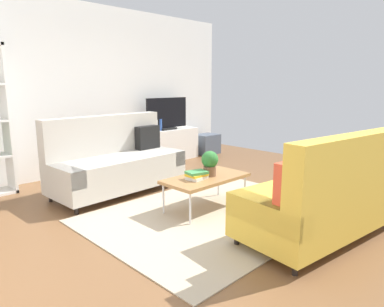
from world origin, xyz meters
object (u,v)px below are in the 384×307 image
object	(u,v)px
bottle_2	(161,125)
bottle_0	(152,127)
potted_plant	(210,162)
vase_0	(142,127)
couch_green	(327,195)
couch_beige	(116,162)
tv	(167,114)
tv_console	(167,145)
table_book_0	(197,177)
storage_trunk	(207,144)
bottle_1	(156,125)
coffee_table	(206,179)

from	to	relation	value
bottle_2	bottle_0	bearing A→B (deg)	180.00
potted_plant	vase_0	bearing A→B (deg)	71.61
vase_0	couch_green	bearing A→B (deg)	-99.20
couch_beige	tv	distance (m)	2.23
tv	potted_plant	distance (m)	2.89
couch_beige	tv_console	xyz separation A→B (m)	(1.89, 1.09, -0.12)
table_book_0	storage_trunk	bearing A→B (deg)	41.09
storage_trunk	bottle_2	size ratio (longest dim) A/B	2.27
bottle_2	couch_green	bearing A→B (deg)	-104.94
tv_console	bottle_1	xyz separation A→B (m)	(-0.29, -0.04, 0.43)
couch_green	tv_console	xyz separation A→B (m)	(1.22, 3.93, -0.13)
vase_0	bottle_2	distance (m)	0.40
tv	tv_console	bearing A→B (deg)	90.00
couch_green	vase_0	world-z (taller)	couch_green
couch_beige	bottle_1	distance (m)	1.94
tv_console	potted_plant	xyz separation A→B (m)	(-1.43, -2.51, 0.27)
couch_green	tv_console	size ratio (longest dim) A/B	1.42
coffee_table	tv	size ratio (longest dim) A/B	1.10
potted_plant	bottle_0	world-z (taller)	bottle_0
tv_console	bottle_2	world-z (taller)	bottle_2
tv_console	storage_trunk	bearing A→B (deg)	-5.19
vase_0	bottle_2	size ratio (longest dim) A/B	0.79
storage_trunk	table_book_0	xyz separation A→B (m)	(-2.76, -2.41, 0.22)
couch_beige	storage_trunk	size ratio (longest dim) A/B	3.72
couch_green	vase_0	bearing A→B (deg)	87.93
tv	storage_trunk	distance (m)	1.32
tv_console	storage_trunk	world-z (taller)	tv_console
couch_beige	storage_trunk	bearing A→B (deg)	-164.18
tv_console	bottle_2	distance (m)	0.47
potted_plant	table_book_0	xyz separation A→B (m)	(-0.23, 0.00, -0.15)
tv_console	table_book_0	world-z (taller)	tv_console
storage_trunk	bottle_2	distance (m)	1.39
potted_plant	vase_0	size ratio (longest dim) A/B	1.75
coffee_table	bottle_0	bearing A→B (deg)	65.98
couch_beige	bottle_0	xyz separation A→B (m)	(1.49, 1.05, 0.28)
potted_plant	bottle_0	distance (m)	2.68
couch_green	tv	xyz separation A→B (m)	(1.22, 3.91, 0.51)
couch_beige	tv_console	distance (m)	2.18
couch_beige	storage_trunk	world-z (taller)	couch_beige
tv_console	storage_trunk	size ratio (longest dim) A/B	2.69
couch_beige	bottle_1	size ratio (longest dim) A/B	8.68
potted_plant	bottle_0	xyz separation A→B (m)	(1.03, 2.47, 0.13)
storage_trunk	vase_0	size ratio (longest dim) A/B	2.88
tv	storage_trunk	bearing A→B (deg)	-4.16
coffee_table	couch_beige	bearing A→B (deg)	105.34
couch_beige	bottle_1	xyz separation A→B (m)	(1.60, 1.05, 0.31)
potted_plant	bottle_1	world-z (taller)	bottle_1
bottle_2	tv	bearing A→B (deg)	6.10
couch_green	tv	distance (m)	4.13
coffee_table	vase_0	distance (m)	2.74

